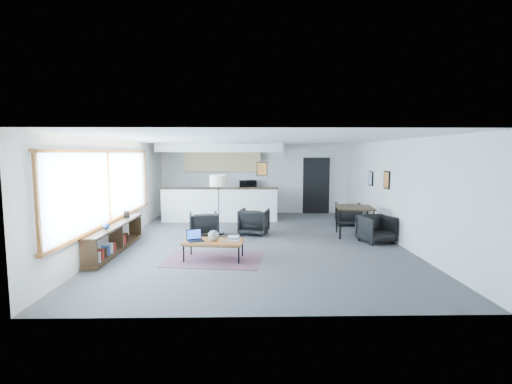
{
  "coord_description": "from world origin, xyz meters",
  "views": [
    {
      "loc": [
        -0.23,
        -9.43,
        2.26
      ],
      "look_at": [
        -0.04,
        0.4,
        1.23
      ],
      "focal_mm": 26.0,
      "sensor_mm": 36.0,
      "label": 1
    }
  ],
  "objects_px": {
    "coffee_table": "(214,242)",
    "dining_table": "(355,209)",
    "dining_chair_near": "(376,230)",
    "dining_chair_far": "(348,215)",
    "book_stack": "(234,238)",
    "armchair_left": "(204,224)",
    "armchair_right": "(254,220)",
    "floor_lamp": "(218,183)",
    "laptop": "(195,238)",
    "ceramic_pot": "(214,236)",
    "microwave": "(248,184)"
  },
  "relations": [
    {
      "from": "coffee_table",
      "to": "dining_table",
      "type": "xyz_separation_m",
      "value": [
        3.63,
        2.17,
        0.36
      ]
    },
    {
      "from": "dining_chair_near",
      "to": "dining_chair_far",
      "type": "distance_m",
      "value": 2.27
    },
    {
      "from": "coffee_table",
      "to": "book_stack",
      "type": "bearing_deg",
      "value": 14.07
    },
    {
      "from": "book_stack",
      "to": "armchair_left",
      "type": "bearing_deg",
      "value": 113.63
    },
    {
      "from": "armchair_left",
      "to": "dining_chair_far",
      "type": "xyz_separation_m",
      "value": [
        4.34,
        1.62,
        -0.04
      ]
    },
    {
      "from": "armchair_left",
      "to": "armchair_right",
      "type": "bearing_deg",
      "value": -175.46
    },
    {
      "from": "floor_lamp",
      "to": "laptop",
      "type": "bearing_deg",
      "value": -97.14
    },
    {
      "from": "armchair_right",
      "to": "floor_lamp",
      "type": "distance_m",
      "value": 1.45
    },
    {
      "from": "ceramic_pot",
      "to": "dining_chair_near",
      "type": "relative_size",
      "value": 0.36
    },
    {
      "from": "ceramic_pot",
      "to": "armchair_left",
      "type": "height_order",
      "value": "armchair_left"
    },
    {
      "from": "laptop",
      "to": "floor_lamp",
      "type": "bearing_deg",
      "value": 58.88
    },
    {
      "from": "floor_lamp",
      "to": "microwave",
      "type": "height_order",
      "value": "floor_lamp"
    },
    {
      "from": "book_stack",
      "to": "microwave",
      "type": "bearing_deg",
      "value": 87.14
    },
    {
      "from": "floor_lamp",
      "to": "dining_chair_far",
      "type": "xyz_separation_m",
      "value": [
        3.97,
        1.18,
        -1.11
      ]
    },
    {
      "from": "laptop",
      "to": "floor_lamp",
      "type": "relative_size",
      "value": 0.24
    },
    {
      "from": "coffee_table",
      "to": "armchair_right",
      "type": "bearing_deg",
      "value": 76.49
    },
    {
      "from": "floor_lamp",
      "to": "microwave",
      "type": "xyz_separation_m",
      "value": [
        0.81,
        3.32,
        -0.32
      ]
    },
    {
      "from": "armchair_left",
      "to": "floor_lamp",
      "type": "relative_size",
      "value": 0.45
    },
    {
      "from": "coffee_table",
      "to": "armchair_right",
      "type": "relative_size",
      "value": 1.67
    },
    {
      "from": "ceramic_pot",
      "to": "armchair_left",
      "type": "xyz_separation_m",
      "value": [
        -0.46,
        2.11,
        -0.15
      ]
    },
    {
      "from": "ceramic_pot",
      "to": "armchair_right",
      "type": "relative_size",
      "value": 0.29
    },
    {
      "from": "laptop",
      "to": "book_stack",
      "type": "xyz_separation_m",
      "value": [
        0.83,
        0.04,
        -0.03
      ]
    },
    {
      "from": "laptop",
      "to": "ceramic_pot",
      "type": "height_order",
      "value": "laptop"
    },
    {
      "from": "coffee_table",
      "to": "book_stack",
      "type": "relative_size",
      "value": 4.41
    },
    {
      "from": "dining_chair_near",
      "to": "armchair_left",
      "type": "bearing_deg",
      "value": 155.2
    },
    {
      "from": "book_stack",
      "to": "dining_chair_far",
      "type": "xyz_separation_m",
      "value": [
        3.45,
        3.64,
        -0.11
      ]
    },
    {
      "from": "dining_chair_near",
      "to": "armchair_right",
      "type": "bearing_deg",
      "value": 145.14
    },
    {
      "from": "book_stack",
      "to": "dining_table",
      "type": "distance_m",
      "value": 3.85
    },
    {
      "from": "armchair_left",
      "to": "dining_table",
      "type": "height_order",
      "value": "dining_table"
    },
    {
      "from": "book_stack",
      "to": "microwave",
      "type": "height_order",
      "value": "microwave"
    },
    {
      "from": "book_stack",
      "to": "armchair_left",
      "type": "relative_size",
      "value": 0.4
    },
    {
      "from": "armchair_left",
      "to": "floor_lamp",
      "type": "xyz_separation_m",
      "value": [
        0.37,
        0.44,
        1.07
      ]
    },
    {
      "from": "dining_table",
      "to": "dining_chair_near",
      "type": "bearing_deg",
      "value": -64.76
    },
    {
      "from": "book_stack",
      "to": "dining_chair_far",
      "type": "bearing_deg",
      "value": 46.51
    },
    {
      "from": "coffee_table",
      "to": "dining_table",
      "type": "relative_size",
      "value": 1.23
    },
    {
      "from": "book_stack",
      "to": "microwave",
      "type": "xyz_separation_m",
      "value": [
        0.29,
        5.78,
        0.68
      ]
    },
    {
      "from": "floor_lamp",
      "to": "dining_table",
      "type": "relative_size",
      "value": 1.55
    },
    {
      "from": "ceramic_pot",
      "to": "coffee_table",
      "type": "bearing_deg",
      "value": 87.79
    },
    {
      "from": "coffee_table",
      "to": "laptop",
      "type": "bearing_deg",
      "value": -175.11
    },
    {
      "from": "ceramic_pot",
      "to": "armchair_left",
      "type": "relative_size",
      "value": 0.31
    },
    {
      "from": "armchair_right",
      "to": "dining_chair_far",
      "type": "distance_m",
      "value": 3.23
    },
    {
      "from": "floor_lamp",
      "to": "dining_table",
      "type": "bearing_deg",
      "value": -5.29
    },
    {
      "from": "armchair_left",
      "to": "dining_table",
      "type": "xyz_separation_m",
      "value": [
        4.09,
        0.09,
        0.36
      ]
    },
    {
      "from": "armchair_right",
      "to": "dining_chair_far",
      "type": "height_order",
      "value": "armchair_right"
    },
    {
      "from": "laptop",
      "to": "ceramic_pot",
      "type": "xyz_separation_m",
      "value": [
        0.41,
        -0.04,
        0.05
      ]
    },
    {
      "from": "coffee_table",
      "to": "dining_chair_near",
      "type": "xyz_separation_m",
      "value": [
        3.98,
        1.43,
        -0.05
      ]
    },
    {
      "from": "dining_chair_near",
      "to": "laptop",
      "type": "bearing_deg",
      "value": -178.59
    },
    {
      "from": "dining_table",
      "to": "dining_chair_near",
      "type": "distance_m",
      "value": 0.92
    },
    {
      "from": "coffee_table",
      "to": "armchair_left",
      "type": "xyz_separation_m",
      "value": [
        -0.46,
        2.08,
        0.0
      ]
    },
    {
      "from": "armchair_left",
      "to": "dining_chair_far",
      "type": "bearing_deg",
      "value": -170.46
    }
  ]
}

